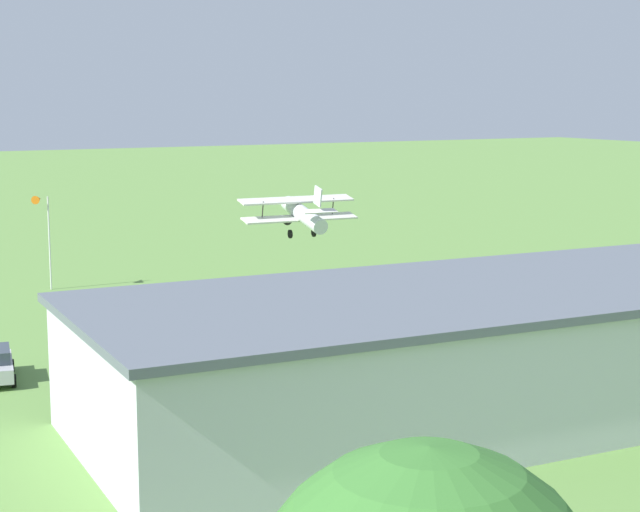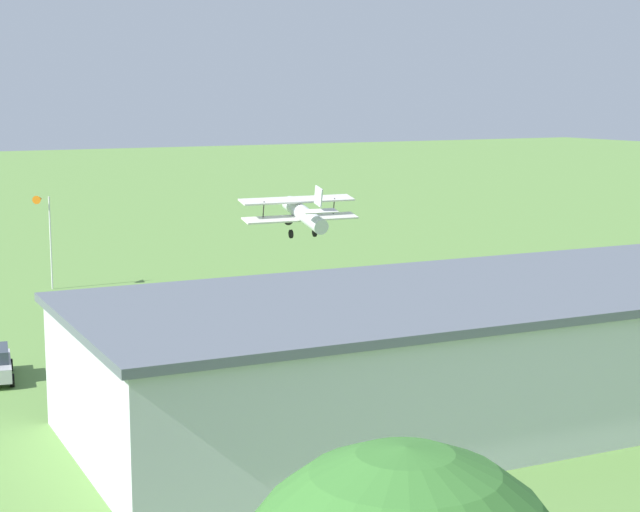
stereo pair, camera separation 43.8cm
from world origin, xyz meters
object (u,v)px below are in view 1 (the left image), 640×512
Objects in this scene: person_walking_on_apron at (449,293)px; hangar at (468,351)px; biplane at (302,213)px; car_red at (535,307)px; person_by_parked_cars at (513,290)px; windsock at (40,207)px; person_watching_takeoff at (299,311)px.

hangar is at bearing 56.61° from person_walking_on_apron.
person_walking_on_apron is (-5.34, 11.05, -4.57)m from biplane.
person_by_parked_cars reaches higher than car_red.
hangar is 7.30× the size of car_red.
biplane is at bearing 156.24° from windsock.
windsock reaches higher than person_walking_on_apron.
biplane is at bearing -65.69° from car_red.
person_by_parked_cars is at bearing 177.57° from person_watching_takeoff.
person_by_parked_cars is at bearing -133.05° from hangar.
person_watching_takeoff is at bearing 1.06° from person_walking_on_apron.
windsock reaches higher than hangar.
person_watching_takeoff reaches higher than person_by_parked_cars.
person_by_parked_cars is (-2.30, -5.10, 0.03)m from car_red.
hangar is 3.91× the size of biplane.
hangar reaches higher than person_watching_takeoff.
windsock reaches higher than person_watching_takeoff.
hangar is at bearing 84.85° from person_watching_takeoff.
biplane reaches higher than hangar.
person_watching_takeoff is 1.03× the size of person_by_parked_cars.
person_by_parked_cars is (-10.00, 11.94, -4.61)m from biplane.
car_red is 2.80× the size of person_walking_on_apron.
hangar reaches higher than person_by_parked_cars.
hangar is 20.72× the size of person_watching_takeoff.
car_red is (-7.70, 17.04, -4.64)m from biplane.
biplane is 16.24m from person_by_parked_cars.
person_watching_takeoff is 0.24× the size of windsock.
car_red is at bearing 65.68° from person_by_parked_cars.
person_watching_takeoff is (-1.78, -19.78, -2.03)m from hangar.
biplane reaches higher than car_red.
windsock is (24.89, -24.61, 5.27)m from car_red.
car_red is at bearing 157.20° from person_watching_takeoff.
person_walking_on_apron is at bearing -178.94° from person_watching_takeoff.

